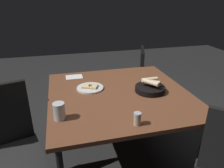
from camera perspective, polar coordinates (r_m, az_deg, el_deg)
ground at (r=2.16m, az=1.69°, el=-20.01°), size 8.00×8.00×0.00m
dining_table at (r=1.76m, az=1.95°, el=-3.87°), size 1.14×1.13×0.73m
pizza_plate at (r=1.81m, az=-5.95°, el=-1.00°), size 0.23×0.23×0.04m
bread_basket at (r=1.77m, az=10.23°, el=-0.99°), size 0.25×0.25×0.11m
beer_glass at (r=1.41m, az=-14.10°, el=-7.38°), size 0.08×0.08×0.11m
pepper_shaker at (r=1.33m, az=6.87°, el=-9.52°), size 0.05×0.05×0.08m
napkin at (r=2.08m, az=-10.22°, el=1.88°), size 0.16×0.12×0.00m
chair_far at (r=2.64m, az=5.33°, el=1.53°), size 0.57×0.57×0.88m
chair_spare at (r=1.72m, az=-26.92°, el=-14.07°), size 0.54×0.54×0.91m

